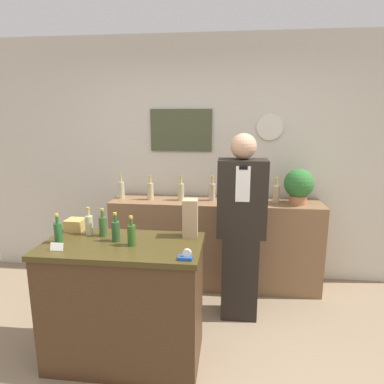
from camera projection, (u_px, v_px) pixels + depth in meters
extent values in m
cube|color=beige|center=(202.00, 161.00, 3.87)|extent=(5.20, 0.06, 2.70)
cube|color=#40462C|center=(181.00, 130.00, 3.78)|extent=(0.68, 0.02, 0.46)
cylinder|color=beige|center=(270.00, 127.00, 3.66)|extent=(0.28, 0.03, 0.28)
cube|color=brown|center=(215.00, 243.00, 3.76)|extent=(2.24, 0.46, 0.96)
cube|color=#422B19|center=(125.00, 304.00, 2.58)|extent=(1.13, 0.59, 0.90)
cube|color=#3D3215|center=(122.00, 246.00, 2.48)|extent=(1.16, 0.62, 0.04)
cylinder|color=#2D5123|center=(50.00, 337.00, 2.44)|extent=(0.07, 0.07, 0.26)
cylinder|color=#9E6B38|center=(93.00, 341.00, 2.41)|extent=(0.07, 0.07, 0.26)
cylinder|color=#9E6B38|center=(138.00, 344.00, 2.37)|extent=(0.07, 0.07, 0.26)
cylinder|color=#2D5123|center=(184.00, 348.00, 2.34)|extent=(0.07, 0.07, 0.26)
cube|color=black|center=(239.00, 275.00, 3.18)|extent=(0.33, 0.26, 0.79)
cube|color=black|center=(242.00, 198.00, 3.02)|extent=(0.43, 0.26, 0.69)
cube|color=white|center=(243.00, 184.00, 2.86)|extent=(0.12, 0.01, 0.30)
cube|color=black|center=(243.00, 168.00, 2.82)|extent=(0.07, 0.01, 0.03)
sphere|color=tan|center=(244.00, 146.00, 2.92)|extent=(0.22, 0.22, 0.22)
cylinder|color=#B27047|center=(298.00, 200.00, 3.52)|extent=(0.18, 0.18, 0.09)
sphere|color=#2D6B2D|center=(299.00, 183.00, 3.48)|extent=(0.30, 0.30, 0.30)
cube|color=tan|center=(190.00, 218.00, 2.59)|extent=(0.12, 0.12, 0.29)
cube|color=#1E4799|center=(185.00, 258.00, 2.19)|extent=(0.09, 0.06, 0.02)
cylinder|color=silver|center=(187.00, 253.00, 2.18)|extent=(0.06, 0.02, 0.06)
cube|color=white|center=(57.00, 247.00, 2.33)|extent=(0.09, 0.02, 0.06)
cube|color=tan|center=(76.00, 225.00, 2.75)|extent=(0.15, 0.15, 0.09)
cylinder|color=#245325|center=(58.00, 233.00, 2.47)|extent=(0.06, 0.06, 0.15)
cylinder|color=#245325|center=(57.00, 220.00, 2.45)|extent=(0.02, 0.02, 0.05)
cylinder|color=#B29933|center=(57.00, 215.00, 2.44)|extent=(0.03, 0.03, 0.02)
cylinder|color=tan|center=(89.00, 225.00, 2.65)|extent=(0.06, 0.06, 0.15)
cylinder|color=tan|center=(88.00, 213.00, 2.63)|extent=(0.02, 0.02, 0.05)
cylinder|color=#B29933|center=(88.00, 208.00, 2.62)|extent=(0.03, 0.03, 0.02)
cylinder|color=#365628|center=(103.00, 227.00, 2.62)|extent=(0.06, 0.06, 0.15)
cylinder|color=#365628|center=(102.00, 214.00, 2.59)|extent=(0.02, 0.02, 0.05)
cylinder|color=#B29933|center=(102.00, 209.00, 2.59)|extent=(0.03, 0.03, 0.02)
cylinder|color=#284C25|center=(116.00, 231.00, 2.50)|extent=(0.06, 0.06, 0.15)
cylinder|color=#284C25|center=(115.00, 218.00, 2.48)|extent=(0.02, 0.02, 0.05)
cylinder|color=#B29933|center=(115.00, 214.00, 2.47)|extent=(0.03, 0.03, 0.02)
cylinder|color=#2E531D|center=(132.00, 235.00, 2.42)|extent=(0.06, 0.06, 0.15)
cylinder|color=#2E531D|center=(131.00, 222.00, 2.40)|extent=(0.02, 0.02, 0.05)
cylinder|color=#B29933|center=(131.00, 217.00, 2.39)|extent=(0.03, 0.03, 0.02)
cylinder|color=tan|center=(121.00, 190.00, 3.76)|extent=(0.07, 0.07, 0.18)
cylinder|color=tan|center=(121.00, 179.00, 3.73)|extent=(0.03, 0.03, 0.06)
cylinder|color=#B29933|center=(121.00, 175.00, 3.73)|extent=(0.03, 0.03, 0.02)
cylinder|color=tan|center=(150.00, 191.00, 3.70)|extent=(0.07, 0.07, 0.18)
cylinder|color=tan|center=(150.00, 180.00, 3.67)|extent=(0.03, 0.03, 0.06)
cylinder|color=#B29933|center=(150.00, 176.00, 3.66)|extent=(0.03, 0.03, 0.02)
cylinder|color=tan|center=(181.00, 192.00, 3.67)|extent=(0.07, 0.07, 0.18)
cylinder|color=tan|center=(181.00, 181.00, 3.64)|extent=(0.03, 0.03, 0.06)
cylinder|color=#B29933|center=(181.00, 177.00, 3.63)|extent=(0.03, 0.03, 0.02)
cylinder|color=tan|center=(212.00, 192.00, 3.66)|extent=(0.07, 0.07, 0.18)
cylinder|color=tan|center=(212.00, 181.00, 3.63)|extent=(0.03, 0.03, 0.06)
cylinder|color=#B29933|center=(212.00, 177.00, 3.62)|extent=(0.03, 0.03, 0.02)
cylinder|color=tan|center=(244.00, 193.00, 3.61)|extent=(0.07, 0.07, 0.18)
cylinder|color=tan|center=(244.00, 182.00, 3.58)|extent=(0.03, 0.03, 0.06)
cylinder|color=#B29933|center=(244.00, 178.00, 3.57)|extent=(0.03, 0.03, 0.02)
cylinder|color=tan|center=(276.00, 194.00, 3.55)|extent=(0.07, 0.07, 0.18)
cylinder|color=tan|center=(277.00, 183.00, 3.53)|extent=(0.03, 0.03, 0.06)
cylinder|color=#B29933|center=(277.00, 179.00, 3.52)|extent=(0.03, 0.03, 0.02)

